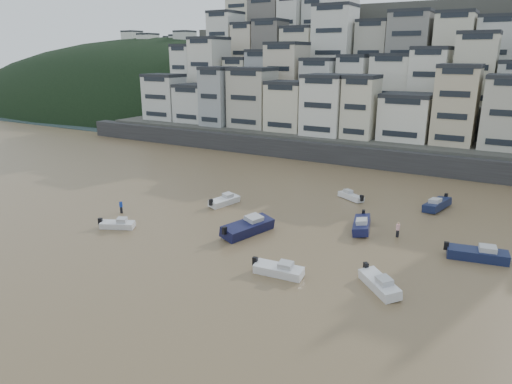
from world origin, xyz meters
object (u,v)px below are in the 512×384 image
Objects in this scene: boat_b at (379,282)px; boat_j at (117,223)px; boat_f at (224,200)px; boat_d at (478,252)px; boat_a at (279,268)px; boat_c at (248,226)px; person_pink at (398,230)px; boat_h at (351,195)px; boat_e at (362,223)px; boat_i at (437,203)px; person_blue at (121,207)px.

boat_b is 1.24× the size of boat_j.
boat_d is at bearing -81.42° from boat_f.
boat_a is 0.95× the size of boat_b.
boat_f is (-7.97, 7.25, -0.29)m from boat_c.
person_pink is (-1.46, 12.60, 0.15)m from boat_b.
boat_d is at bearing 172.54° from boat_h.
boat_j is (-5.90, -13.27, -0.11)m from boat_f.
boat_e is at bearing 3.84° from boat_j.
boat_j is at bearing 167.95° from boat_f.
boat_j is at bearing 172.29° from boat_a.
boat_d is 1.43× the size of boat_j.
boat_i is (24.83, 12.37, 0.12)m from boat_f.
boat_d is 1.38× the size of boat_h.
boat_f is (-30.81, 1.79, -0.14)m from boat_d.
boat_a is 10.40m from boat_c.
person_pink is at bearing 74.96° from boat_e.
boat_i is (16.86, 19.62, -0.17)m from boat_c.
person_pink is at bearing 142.08° from boat_b.
boat_a is 19.81m from boat_d.
boat_j is at bearing -132.97° from boat_b.
boat_d is (6.66, 10.66, 0.11)m from boat_b.
boat_f is 22.69m from person_pink.
person_pink is (8.84, -10.51, 0.27)m from boat_h.
boat_b is 0.89× the size of boat_e.
boat_h is at bearing 25.48° from boat_j.
boat_f is 0.85× the size of boat_i.
boat_i is (-5.98, 14.17, -0.02)m from boat_d.
boat_c is 23.48m from boat_d.
boat_a is 21.45m from boat_j.
boat_i is (6.20, 12.13, 0.01)m from boat_e.
boat_h is at bearing 40.60° from person_blue.
boat_a is 16.21m from person_pink.
boat_b is 0.87× the size of boat_d.
person_blue is (-17.38, -2.01, -0.11)m from boat_c.
boat_d is at bearing -7.64° from boat_j.
boat_i reaches higher than boat_f.
boat_d reaches higher than boat_b.
boat_h is at bearing -40.48° from boat_f.
boat_i reaches higher than boat_b.
boat_c reaches higher than boat_i.
boat_b is 27.17m from boat_f.
person_pink is (4.05, -0.09, 0.07)m from boat_e.
boat_i is 3.42× the size of person_blue.
boat_d is 30.86m from boat_f.
person_blue is at bearing 106.14° from boat_j.
boat_j is 2.44× the size of person_pink.
boat_f reaches higher than boat_h.
boat_a is 25.11m from boat_h.
person_pink reaches higher than boat_i.
boat_e is (-12.17, 2.03, -0.03)m from boat_d.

